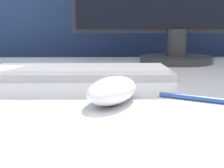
{
  "coord_description": "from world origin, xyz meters",
  "views": [
    {
      "loc": [
        -0.03,
        -0.59,
        0.84
      ],
      "look_at": [
        -0.02,
        -0.09,
        0.74
      ],
      "focal_mm": 50.0,
      "sensor_mm": 36.0,
      "label": 1
    }
  ],
  "objects": [
    {
      "name": "partition_panel",
      "position": [
        0.0,
        0.65,
        0.66
      ],
      "size": [
        5.0,
        0.03,
        1.33
      ],
      "color": "navy",
      "rests_on": "ground_plane"
    },
    {
      "name": "computer_mouse_near",
      "position": [
        -0.02,
        -0.13,
        0.74
      ],
      "size": [
        0.11,
        0.14,
        0.04
      ],
      "rotation": [
        0.0,
        0.0,
        -0.38
      ],
      "color": "white",
      "rests_on": "desk"
    },
    {
      "name": "keyboard",
      "position": [
        -0.09,
        0.1,
        0.73
      ],
      "size": [
        0.4,
        0.14,
        0.02
      ],
      "rotation": [
        0.0,
        0.0,
        -0.0
      ],
      "color": "silver",
      "rests_on": "desk"
    },
    {
      "name": "pen",
      "position": [
        0.11,
        -0.13,
        0.72
      ],
      "size": [
        0.12,
        0.08,
        0.01
      ],
      "rotation": [
        0.0,
        0.0,
        -0.53
      ],
      "color": "#284C9E",
      "rests_on": "desk"
    }
  ]
}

